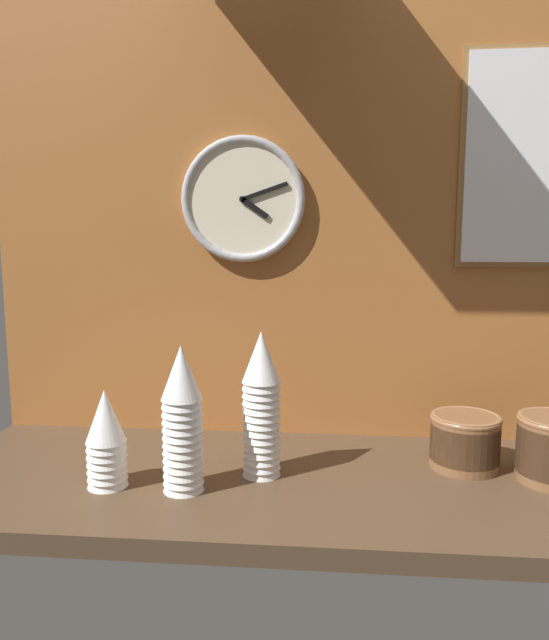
{
  "coord_description": "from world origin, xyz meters",
  "views": [
    {
      "loc": [
        0.01,
        -1.12,
        0.48
      ],
      "look_at": [
        -0.09,
        0.04,
        0.31
      ],
      "focal_mm": 32.0,
      "sensor_mm": 36.0,
      "label": 1
    }
  ],
  "objects_px": {
    "cup_stack_left": "(106,438)",
    "menu_board": "(549,158)",
    "cup_stack_center_left": "(182,419)",
    "bowl_stack_right": "(465,440)",
    "cup_stack_center": "(261,404)",
    "wall_clock": "(243,199)"
  },
  "relations": [
    {
      "from": "cup_stack_center",
      "to": "menu_board",
      "type": "xyz_separation_m",
      "value": [
        0.62,
        0.25,
        0.51
      ]
    },
    {
      "from": "wall_clock",
      "to": "cup_stack_center_left",
      "type": "bearing_deg",
      "value": -102.32
    },
    {
      "from": "bowl_stack_right",
      "to": "menu_board",
      "type": "bearing_deg",
      "value": 41.65
    },
    {
      "from": "cup_stack_left",
      "to": "cup_stack_center_left",
      "type": "height_order",
      "value": "cup_stack_center_left"
    },
    {
      "from": "cup_stack_center",
      "to": "bowl_stack_right",
      "type": "height_order",
      "value": "cup_stack_center"
    },
    {
      "from": "cup_stack_center",
      "to": "bowl_stack_right",
      "type": "distance_m",
      "value": 0.44
    },
    {
      "from": "cup_stack_center_left",
      "to": "bowl_stack_right",
      "type": "relative_size",
      "value": 1.95
    },
    {
      "from": "cup_stack_center_left",
      "to": "menu_board",
      "type": "xyz_separation_m",
      "value": [
        0.76,
        0.34,
        0.52
      ]
    },
    {
      "from": "cup_stack_center",
      "to": "wall_clock",
      "type": "distance_m",
      "value": 0.49
    },
    {
      "from": "menu_board",
      "to": "cup_stack_left",
      "type": "bearing_deg",
      "value": -160.03
    },
    {
      "from": "cup_stack_center",
      "to": "cup_stack_center_left",
      "type": "xyz_separation_m",
      "value": [
        -0.14,
        -0.09,
        -0.01
      ]
    },
    {
      "from": "cup_stack_center_left",
      "to": "bowl_stack_right",
      "type": "xyz_separation_m",
      "value": [
        0.57,
        0.16,
        -0.08
      ]
    },
    {
      "from": "cup_stack_center",
      "to": "bowl_stack_right",
      "type": "bearing_deg",
      "value": 10.27
    },
    {
      "from": "cup_stack_center_left",
      "to": "wall_clock",
      "type": "bearing_deg",
      "value": 77.68
    },
    {
      "from": "cup_stack_center",
      "to": "cup_stack_center_left",
      "type": "height_order",
      "value": "cup_stack_center"
    },
    {
      "from": "cup_stack_left",
      "to": "menu_board",
      "type": "bearing_deg",
      "value": 19.97
    },
    {
      "from": "cup_stack_center_left",
      "to": "wall_clock",
      "type": "distance_m",
      "value": 0.55
    },
    {
      "from": "bowl_stack_right",
      "to": "cup_stack_left",
      "type": "bearing_deg",
      "value": -167.62
    },
    {
      "from": "cup_stack_center_left",
      "to": "cup_stack_left",
      "type": "bearing_deg",
      "value": 178.04
    },
    {
      "from": "cup_stack_left",
      "to": "cup_stack_center_left",
      "type": "relative_size",
      "value": 0.68
    },
    {
      "from": "cup_stack_left",
      "to": "wall_clock",
      "type": "height_order",
      "value": "wall_clock"
    },
    {
      "from": "cup_stack_center_left",
      "to": "wall_clock",
      "type": "height_order",
      "value": "wall_clock"
    }
  ]
}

